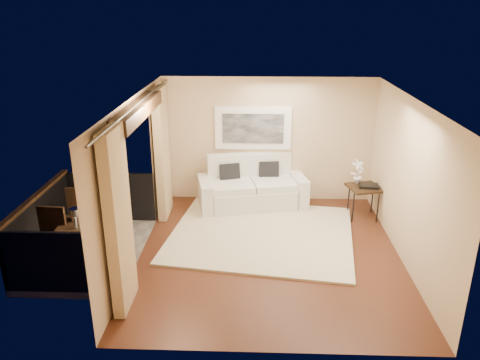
{
  "coord_description": "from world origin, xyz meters",
  "views": [
    {
      "loc": [
        -0.25,
        -7.23,
        4.09
      ],
      "look_at": [
        -0.54,
        0.84,
        1.05
      ],
      "focal_mm": 35.0,
      "sensor_mm": 36.0,
      "label": 1
    }
  ],
  "objects_px": {
    "balcony_chair_near": "(51,234)",
    "ice_bucket": "(75,214)",
    "sofa": "(252,189)",
    "orchid": "(358,172)",
    "side_table": "(364,189)",
    "balcony_chair_far": "(82,208)",
    "bistro_table": "(80,228)"
  },
  "relations": [
    {
      "from": "balcony_chair_far",
      "to": "ice_bucket",
      "type": "bearing_deg",
      "value": 95.23
    },
    {
      "from": "sofa",
      "to": "ice_bucket",
      "type": "bearing_deg",
      "value": -151.89
    },
    {
      "from": "balcony_chair_far",
      "to": "balcony_chair_near",
      "type": "xyz_separation_m",
      "value": [
        -0.14,
        -1.05,
        0.0
      ]
    },
    {
      "from": "balcony_chair_near",
      "to": "ice_bucket",
      "type": "xyz_separation_m",
      "value": [
        0.33,
        0.26,
        0.24
      ]
    },
    {
      "from": "ice_bucket",
      "to": "balcony_chair_far",
      "type": "bearing_deg",
      "value": 103.46
    },
    {
      "from": "orchid",
      "to": "sofa",
      "type": "bearing_deg",
      "value": 170.24
    },
    {
      "from": "side_table",
      "to": "balcony_chair_near",
      "type": "xyz_separation_m",
      "value": [
        -5.48,
        -2.17,
        0.01
      ]
    },
    {
      "from": "ice_bucket",
      "to": "sofa",
      "type": "bearing_deg",
      "value": 40.11
    },
    {
      "from": "orchid",
      "to": "bistro_table",
      "type": "distance_m",
      "value": 5.4
    },
    {
      "from": "side_table",
      "to": "bistro_table",
      "type": "bearing_deg",
      "value": -157.91
    },
    {
      "from": "sofa",
      "to": "orchid",
      "type": "distance_m",
      "value": 2.25
    },
    {
      "from": "orchid",
      "to": "balcony_chair_near",
      "type": "distance_m",
      "value": 5.85
    },
    {
      "from": "balcony_chair_far",
      "to": "balcony_chair_near",
      "type": "height_order",
      "value": "balcony_chair_near"
    },
    {
      "from": "sofa",
      "to": "balcony_chair_far",
      "type": "xyz_separation_m",
      "value": [
        -3.07,
        -1.65,
        0.23
      ]
    },
    {
      "from": "balcony_chair_near",
      "to": "side_table",
      "type": "bearing_deg",
      "value": 26.59
    },
    {
      "from": "balcony_chair_near",
      "to": "ice_bucket",
      "type": "bearing_deg",
      "value": 44.04
    },
    {
      "from": "balcony_chair_far",
      "to": "ice_bucket",
      "type": "xyz_separation_m",
      "value": [
        0.19,
        -0.78,
        0.24
      ]
    },
    {
      "from": "orchid",
      "to": "side_table",
      "type": "bearing_deg",
      "value": -50.64
    },
    {
      "from": "orchid",
      "to": "balcony_chair_near",
      "type": "relative_size",
      "value": 0.49
    },
    {
      "from": "orchid",
      "to": "balcony_chair_far",
      "type": "xyz_separation_m",
      "value": [
        -5.22,
        -1.28,
        -0.31
      ]
    },
    {
      "from": "sofa",
      "to": "bistro_table",
      "type": "height_order",
      "value": "sofa"
    },
    {
      "from": "balcony_chair_near",
      "to": "ice_bucket",
      "type": "height_order",
      "value": "balcony_chair_near"
    },
    {
      "from": "side_table",
      "to": "ice_bucket",
      "type": "distance_m",
      "value": 5.5
    },
    {
      "from": "side_table",
      "to": "orchid",
      "type": "distance_m",
      "value": 0.37
    },
    {
      "from": "sofa",
      "to": "bistro_table",
      "type": "xyz_separation_m",
      "value": [
        -2.77,
        -2.57,
        0.29
      ]
    },
    {
      "from": "side_table",
      "to": "sofa",
      "type": "bearing_deg",
      "value": 167.07
    },
    {
      "from": "side_table",
      "to": "orchid",
      "type": "bearing_deg",
      "value": 129.36
    },
    {
      "from": "orchid",
      "to": "ice_bucket",
      "type": "xyz_separation_m",
      "value": [
        -5.03,
        -2.06,
        -0.07
      ]
    },
    {
      "from": "sofa",
      "to": "side_table",
      "type": "relative_size",
      "value": 3.25
    },
    {
      "from": "sofa",
      "to": "balcony_chair_near",
      "type": "xyz_separation_m",
      "value": [
        -3.21,
        -2.69,
        0.23
      ]
    },
    {
      "from": "sofa",
      "to": "balcony_chair_near",
      "type": "height_order",
      "value": "sofa"
    },
    {
      "from": "orchid",
      "to": "balcony_chair_near",
      "type": "bearing_deg",
      "value": -156.55
    }
  ]
}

